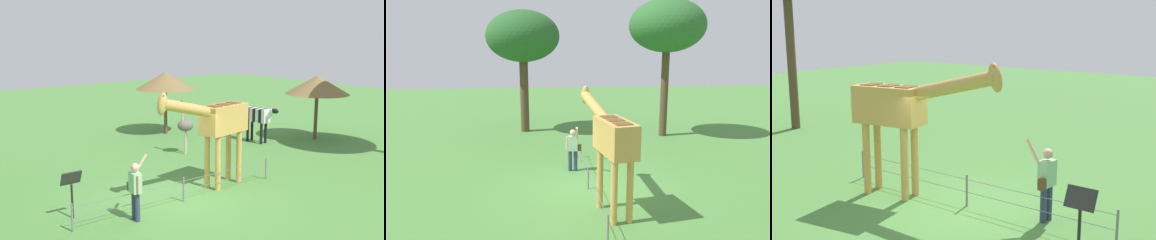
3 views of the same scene
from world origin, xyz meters
The scene contains 7 objects.
ground_plane centered at (0.00, 0.00, 0.00)m, with size 60.00×60.00×0.00m, color #4C843D.
giraffe centered at (-1.65, -0.28, 2.12)m, with size 3.83×1.12×3.35m.
visitor centered at (1.84, 0.45, 0.90)m, with size 0.61×0.59×1.76m.
tree_east centered at (6.91, -4.69, 5.51)m, with size 3.76×3.76×6.89m.
tree_northeast centered at (8.68, 2.43, 5.01)m, with size 3.83×3.83×6.42m.
info_sign centered at (3.12, -0.72, 0.95)m, with size 0.56×0.21×1.32m.
wire_fence centered at (0.00, 0.12, 0.40)m, with size 7.05×0.05×0.75m.
Camera 2 is at (-11.46, 1.67, 4.61)m, focal length 35.01 mm.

